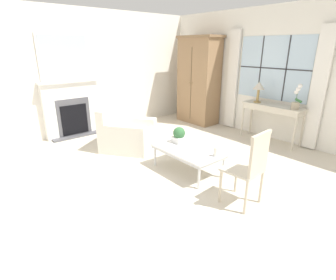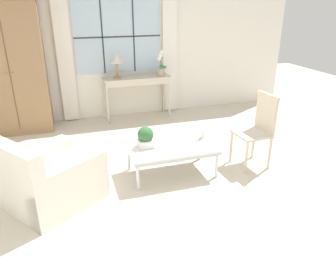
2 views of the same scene
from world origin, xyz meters
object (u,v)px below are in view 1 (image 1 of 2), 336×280
at_px(armoire, 199,81).
at_px(coffee_table, 188,151).
at_px(fireplace, 71,104).
at_px(console_table, 273,109).
at_px(potted_plant_small, 179,135).
at_px(potted_orchid, 296,100).
at_px(armchair_upholstered, 127,136).
at_px(table_lamp, 259,87).
at_px(side_chair_wooden, 250,165).
at_px(pillar_candle, 216,152).

bearing_deg(armoire, coffee_table, -48.73).
height_order(fireplace, console_table, fireplace).
bearing_deg(coffee_table, armoire, 131.27).
bearing_deg(potted_plant_small, potted_orchid, 68.59).
xyz_separation_m(armchair_upholstered, potted_plant_small, (1.20, 0.33, 0.25)).
distance_m(armoire, console_table, 2.19).
xyz_separation_m(table_lamp, side_chair_wooden, (1.50, -2.47, -0.57)).
xyz_separation_m(armoire, table_lamp, (1.78, 0.03, 0.03)).
height_order(armoire, armchair_upholstered, armoire).
relative_size(armoire, pillar_candle, 14.79).
relative_size(table_lamp, pillar_candle, 2.98).
relative_size(fireplace, potted_orchid, 4.55).
bearing_deg(armchair_upholstered, side_chair_wooden, 2.74).
height_order(potted_orchid, side_chair_wooden, potted_orchid).
height_order(console_table, side_chair_wooden, side_chair_wooden).
bearing_deg(side_chair_wooden, table_lamp, 121.24).
height_order(side_chair_wooden, coffee_table, side_chair_wooden).
xyz_separation_m(armchair_upholstered, pillar_candle, (2.01, 0.35, 0.18)).
bearing_deg(armoire, armchair_upholstered, -78.32).
relative_size(armoire, armchair_upholstered, 1.79).
relative_size(fireplace, console_table, 1.75).
bearing_deg(coffee_table, potted_plant_small, 163.09).
height_order(console_table, coffee_table, console_table).
height_order(table_lamp, potted_orchid, potted_orchid).
height_order(fireplace, table_lamp, fireplace).
distance_m(table_lamp, coffee_table, 2.52).
height_order(console_table, potted_orchid, potted_orchid).
distance_m(armoire, coffee_table, 3.22).
bearing_deg(side_chair_wooden, potted_plant_small, 172.68).
bearing_deg(coffee_table, console_table, 87.95).
height_order(potted_orchid, pillar_candle, potted_orchid).
distance_m(console_table, potted_orchid, 0.55).
bearing_deg(pillar_candle, potted_orchid, 87.92).
bearing_deg(armoire, pillar_candle, -41.24).
bearing_deg(side_chair_wooden, fireplace, -171.70).
distance_m(armoire, pillar_candle, 3.45).
bearing_deg(potted_plant_small, side_chair_wooden, -7.32).
relative_size(table_lamp, side_chair_wooden, 0.44).
xyz_separation_m(table_lamp, potted_plant_small, (-0.05, -2.28, -0.62)).
distance_m(armchair_upholstered, potted_plant_small, 1.27).
bearing_deg(table_lamp, armoire, -179.18).
xyz_separation_m(console_table, potted_orchid, (0.48, -0.04, 0.28)).
relative_size(potted_orchid, armchair_upholstered, 0.40).
distance_m(table_lamp, pillar_candle, 2.48).
bearing_deg(potted_orchid, console_table, 175.53).
relative_size(armoire, potted_plant_small, 8.07).
xyz_separation_m(armchair_upholstered, coffee_table, (1.53, 0.23, 0.07)).
xyz_separation_m(armoire, armchair_upholstered, (0.53, -2.58, -0.84)).
height_order(armoire, side_chair_wooden, armoire).
relative_size(console_table, pillar_candle, 8.49).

